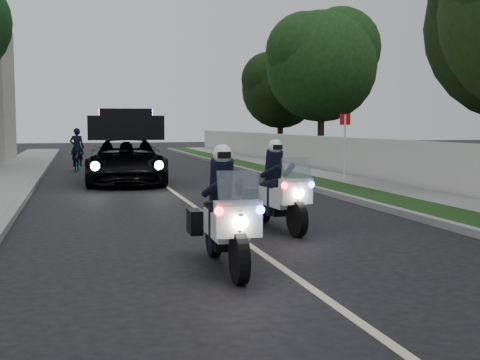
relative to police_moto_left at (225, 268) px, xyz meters
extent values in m
plane|color=black|center=(0.77, -0.41, 0.00)|extent=(120.00, 120.00, 0.00)
cube|color=gray|center=(4.87, 9.59, 0.07)|extent=(0.20, 60.00, 0.15)
cube|color=#193814|center=(5.57, 9.59, 0.08)|extent=(1.20, 60.00, 0.16)
cube|color=gray|center=(6.87, 9.59, 0.08)|extent=(1.40, 60.00, 0.16)
cube|color=beige|center=(7.87, 9.59, 0.75)|extent=(0.22, 60.00, 1.50)
cube|color=gray|center=(-3.33, 9.59, 0.07)|extent=(0.20, 60.00, 0.15)
cube|color=#BFB78C|center=(0.77, 9.59, 0.00)|extent=(0.12, 50.00, 0.01)
imported|color=black|center=(-0.35, 12.85, 0.00)|extent=(2.92, 5.65, 2.66)
imported|color=black|center=(-1.96, 18.94, 0.00)|extent=(0.67, 1.57, 0.80)
imported|color=black|center=(-1.96, 18.94, 0.00)|extent=(0.62, 0.45, 1.63)
camera|label=1|loc=(-1.95, -8.21, 2.00)|focal=46.30mm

